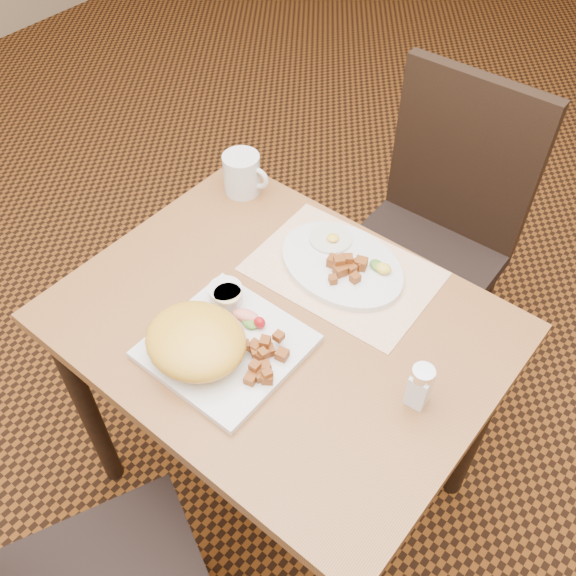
# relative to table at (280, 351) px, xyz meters

# --- Properties ---
(ground) EXTENTS (8.00, 8.00, 0.00)m
(ground) POSITION_rel_table_xyz_m (0.00, 0.00, -0.64)
(ground) COLOR black
(ground) RESTS_ON ground
(table) EXTENTS (0.90, 0.70, 0.75)m
(table) POSITION_rel_table_xyz_m (0.00, 0.00, 0.00)
(table) COLOR #985D2F
(table) RESTS_ON ground
(chair_far) EXTENTS (0.43, 0.44, 0.97)m
(chair_far) POSITION_rel_table_xyz_m (0.01, 0.67, -0.10)
(chair_far) COLOR black
(chair_far) RESTS_ON ground
(placemat) EXTENTS (0.41, 0.30, 0.00)m
(placemat) POSITION_rel_table_xyz_m (0.02, 0.20, 0.11)
(placemat) COLOR white
(placemat) RESTS_ON table
(plate_square) EXTENTS (0.28, 0.28, 0.02)m
(plate_square) POSITION_rel_table_xyz_m (-0.03, -0.13, 0.12)
(plate_square) COLOR silver
(plate_square) RESTS_ON table
(plate_oval) EXTENTS (0.33, 0.26, 0.02)m
(plate_oval) POSITION_rel_table_xyz_m (0.01, 0.20, 0.12)
(plate_oval) COLOR silver
(plate_oval) RESTS_ON placemat
(hollandaise_mound) EXTENTS (0.21, 0.19, 0.08)m
(hollandaise_mound) POSITION_rel_table_xyz_m (-0.07, -0.18, 0.16)
(hollandaise_mound) COLOR gold
(hollandaise_mound) RESTS_ON plate_square
(ramekin) EXTENTS (0.08, 0.07, 0.04)m
(ramekin) POSITION_rel_table_xyz_m (-0.11, -0.04, 0.15)
(ramekin) COLOR silver
(ramekin) RESTS_ON plate_square
(garnish_sq) EXTENTS (0.08, 0.05, 0.03)m
(garnish_sq) POSITION_rel_table_xyz_m (-0.04, -0.05, 0.14)
(garnish_sq) COLOR #387223
(garnish_sq) RESTS_ON plate_square
(fried_egg) EXTENTS (0.10, 0.10, 0.02)m
(fried_egg) POSITION_rel_table_xyz_m (-0.05, 0.25, 0.13)
(fried_egg) COLOR white
(fried_egg) RESTS_ON plate_oval
(garnish_ov) EXTENTS (0.06, 0.04, 0.02)m
(garnish_ov) POSITION_rel_table_xyz_m (0.09, 0.24, 0.14)
(garnish_ov) COLOR #387223
(garnish_ov) RESTS_ON plate_oval
(salt_shaker) EXTENTS (0.05, 0.05, 0.10)m
(salt_shaker) POSITION_rel_table_xyz_m (0.33, 0.01, 0.16)
(salt_shaker) COLOR white
(salt_shaker) RESTS_ON table
(coffee_mug) EXTENTS (0.12, 0.09, 0.10)m
(coffee_mug) POSITION_rel_table_xyz_m (-0.34, 0.27, 0.16)
(coffee_mug) COLOR silver
(coffee_mug) RESTS_ON table
(home_fries_sq) EXTENTS (0.11, 0.13, 0.04)m
(home_fries_sq) POSITION_rel_table_xyz_m (0.05, -0.11, 0.14)
(home_fries_sq) COLOR #964C18
(home_fries_sq) RESTS_ON plate_square
(home_fries_ov) EXTENTS (0.09, 0.10, 0.04)m
(home_fries_ov) POSITION_rel_table_xyz_m (0.03, 0.19, 0.14)
(home_fries_ov) COLOR #964C18
(home_fries_ov) RESTS_ON plate_oval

